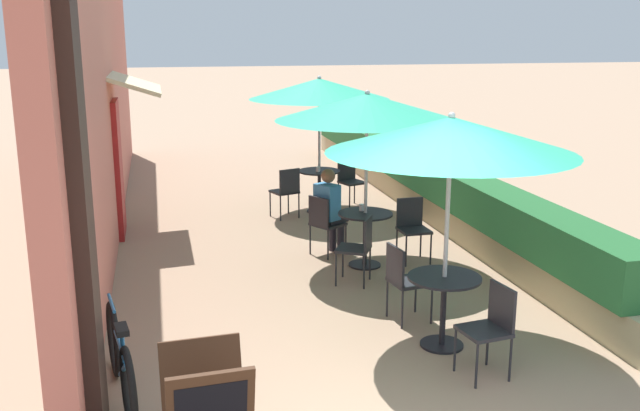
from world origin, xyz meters
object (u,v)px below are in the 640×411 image
Objects in this scene: patio_umbrella_near at (451,135)px; cafe_chair_far_left at (350,178)px; cafe_chair_near_right at (404,277)px; cafe_chair_mid_left at (324,221)px; menu_board at (207,411)px; coffee_cup_mid at (362,207)px; cafe_chair_mid_right at (359,244)px; coffee_cup_far at (318,169)px; seated_patron_mid_left at (330,207)px; patio_table_far at (319,183)px; cafe_chair_near_left at (491,323)px; cafe_chair_mid_back at (412,224)px; patio_umbrella_far at (319,89)px; patio_umbrella_mid at (367,107)px; bicycle_leaning at (121,361)px; cafe_chair_far_right at (287,189)px; patio_table_near at (444,297)px; patio_table_mid at (365,229)px.

patio_umbrella_near is 2.77× the size of cafe_chair_far_left.
cafe_chair_near_right is 2.51m from cafe_chair_mid_left.
patio_umbrella_near is 2.71× the size of menu_board.
patio_umbrella_near is at bearing -88.88° from coffee_cup_mid.
cafe_chair_mid_right is 3.62m from coffee_cup_far.
cafe_chair_mid_left is at bearing -90.00° from seated_patron_mid_left.
cafe_chair_near_left is at bearing -88.62° from patio_table_far.
cafe_chair_mid_back reaches higher than patio_table_far.
cafe_chair_mid_back is 0.36× the size of patio_umbrella_far.
menu_board is (-2.45, -7.09, -0.35)m from coffee_cup_far.
patio_umbrella_mid reaches higher than cafe_chair_far_left.
patio_umbrella_near is 5.73m from coffee_cup_far.
cafe_chair_mid_right is 0.50× the size of bicycle_leaning.
patio_table_far is at bearing 0.00° from patio_umbrella_far.
cafe_chair_near_right is 0.50× the size of bicycle_leaning.
cafe_chair_near_right is 3.20m from menu_board.
cafe_chair_far_right is 9.67× the size of coffee_cup_far.
coffee_cup_far is at bearing 169.88° from cafe_chair_near_right.
seated_patron_mid_left is 0.52× the size of patio_umbrella_far.
bicycle_leaning is at bearing -172.58° from patio_table_near.
patio_umbrella_mid is 1.38m from coffee_cup_mid.
menu_board reaches higher than cafe_chair_far_right.
cafe_chair_near_right is 0.36× the size of patio_umbrella_mid.
seated_patron_mid_left is (0.10, 0.06, 0.17)m from cafe_chair_mid_left.
cafe_chair_near_left is 3.46m from coffee_cup_mid.
cafe_chair_mid_right reaches higher than patio_table_mid.
menu_board reaches higher than cafe_chair_mid_back.
patio_umbrella_mid is 26.74× the size of coffee_cup_mid.
cafe_chair_mid_back reaches higher than coffee_cup_far.
menu_board is at bearing -109.06° from coffee_cup_far.
cafe_chair_near_right reaches higher than patio_table_far.
patio_umbrella_far reaches higher than patio_table_mid.
bicycle_leaning is at bearing -134.19° from coffee_cup_mid.
patio_table_mid is 4.81m from menu_board.
menu_board reaches higher than cafe_chair_near_left.
cafe_chair_mid_back is at bearing -83.65° from cafe_chair_far_right.
patio_umbrella_near reaches higher than menu_board.
cafe_chair_near_left is 1.00× the size of cafe_chair_mid_right.
cafe_chair_far_right is at bearing 152.30° from cafe_chair_mid_left.
coffee_cup_far is (0.15, 4.87, 0.27)m from cafe_chair_near_right.
cafe_chair_far_left is (0.00, 3.26, 0.00)m from cafe_chair_mid_back.
menu_board is (-2.09, -4.78, -0.25)m from seated_patron_mid_left.
patio_umbrella_mid reaches higher than patio_table_mid.
coffee_cup_far is (0.59, 0.20, 0.27)m from cafe_chair_far_right.
seated_patron_mid_left is 1.29m from cafe_chair_mid_right.
patio_umbrella_far is (0.03, 5.67, 0.00)m from patio_umbrella_near.
cafe_chair_mid_back is (1.14, -0.47, 0.00)m from cafe_chair_mid_left.
bicycle_leaning is (-3.15, -6.08, -1.79)m from patio_umbrella_far.
menu_board is at bearing 47.78° from cafe_chair_far_left.
menu_board is (-3.14, -7.51, -0.08)m from cafe_chair_far_left.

